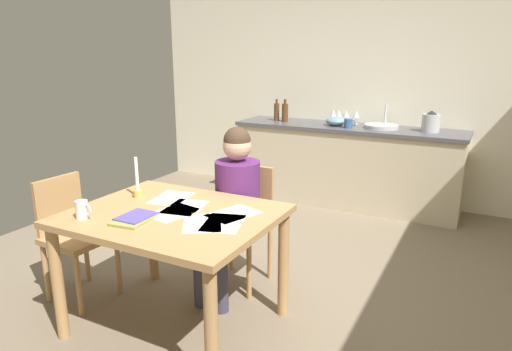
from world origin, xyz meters
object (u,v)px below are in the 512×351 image
teacup_on_counter (348,123)px  wine_glass_back_left (339,114)px  bottle_vinegar (285,112)px  stovetop_kettle (431,122)px  mixing_bowl (336,121)px  candlestick (137,186)px  wine_glass_by_kettle (346,114)px  book_cookery (136,217)px  sink_unit (382,126)px  person_seated (233,201)px  wine_glass_back_right (333,113)px  chair_at_table (243,219)px  wine_glass_near_sink (356,115)px  dining_table (173,230)px  bottle_oil (277,112)px  coffee_mug (82,210)px  book_magazine (134,219)px  chair_side_empty (73,232)px

teacup_on_counter → wine_glass_back_left: bearing=124.6°
bottle_vinegar → stovetop_kettle: (1.61, 0.04, -0.01)m
bottle_vinegar → mixing_bowl: bearing=-1.2°
candlestick → wine_glass_by_kettle: (0.54, 2.88, 0.17)m
book_cookery → stovetop_kettle: bearing=68.3°
sink_unit → teacup_on_counter: sink_unit is taller
book_cookery → mixing_bowl: mixing_bowl is taller
person_seated → sink_unit: (0.51, 2.30, 0.24)m
stovetop_kettle → wine_glass_back_right: stovetop_kettle is taller
chair_at_table → mixing_bowl: mixing_bowl is taller
book_cookery → sink_unit: size_ratio=0.59×
mixing_bowl → wine_glass_near_sink: size_ratio=1.43×
dining_table → bottle_oil: (-0.65, 2.86, 0.35)m
wine_glass_by_kettle → coffee_mug: bearing=-99.2°
sink_unit → wine_glass_back_right: size_ratio=2.34×
book_magazine → teacup_on_counter: (0.38, 2.93, 0.18)m
bottle_oil → wine_glass_near_sink: bottle_oil is taller
book_magazine → bottle_vinegar: 3.08m
wine_glass_back_right → teacup_on_counter: (0.27, -0.30, -0.06)m
chair_side_empty → wine_glass_by_kettle: (1.01, 3.04, 0.53)m
sink_unit → book_cookery: bearing=-102.9°
bottle_oil → book_cookery: bearing=-80.0°
candlestick → book_cookery: 0.43m
bottle_vinegar → wine_glass_back_left: bottle_vinegar is taller
coffee_mug → book_cookery: 0.31m
chair_side_empty → bottle_oil: bottle_oil is taller
coffee_mug → bottle_vinegar: (-0.13, 3.16, 0.19)m
person_seated → mixing_bowl: 2.26m
stovetop_kettle → wine_glass_back_right: size_ratio=1.43×
dining_table → bottle_oil: size_ratio=4.71×
chair_at_table → teacup_on_counter: size_ratio=6.90×
candlestick → book_cookery: candlestick is taller
person_seated → bottle_oil: (-0.73, 2.28, 0.33)m
chair_at_table → mixing_bowl: 2.15m
coffee_mug → bottle_vinegar: bottle_vinegar is taller
sink_unit → stovetop_kettle: size_ratio=1.64×
sink_unit → bottle_oil: (-1.24, -0.01, 0.09)m
teacup_on_counter → stovetop_kettle: bearing=10.4°
candlestick → wine_glass_by_kettle: size_ratio=1.75×
chair_side_empty → teacup_on_counter: (1.13, 2.74, 0.47)m
bottle_oil → mixing_bowl: size_ratio=1.16×
book_cookery → stovetop_kettle: 3.29m
wine_glass_back_right → book_cookery: bearing=-92.0°
mixing_bowl → wine_glass_back_left: bearing=98.9°
book_magazine → stovetop_kettle: 3.31m
person_seated → wine_glass_near_sink: (0.18, 2.44, 0.33)m
wine_glass_near_sink → wine_glass_by_kettle: same height
bottle_oil → dining_table: bearing=-77.2°
chair_side_empty → bottle_vinegar: bearing=83.4°
wine_glass_back_right → mixing_bowl: bearing=-64.0°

